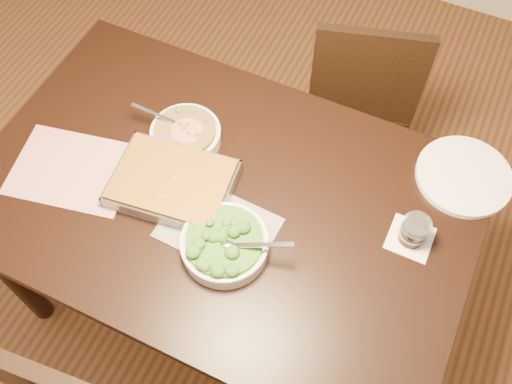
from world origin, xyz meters
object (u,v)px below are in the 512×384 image
at_px(table, 222,212).
at_px(dinner_plate, 464,176).
at_px(baking_dish, 173,184).
at_px(wine_tumbler, 414,230).
at_px(chair_far, 362,87).
at_px(stew_bowl, 186,134).
at_px(broccoli_bowl, 225,244).

height_order(table, dinner_plate, dinner_plate).
relative_size(baking_dish, wine_tumbler, 4.21).
distance_m(baking_dish, wine_tumbler, 0.66).
height_order(table, chair_far, chair_far).
bearing_deg(stew_bowl, dinner_plate, 15.68).
xyz_separation_m(stew_bowl, broccoli_bowl, (0.27, -0.27, 0.00)).
relative_size(table, broccoli_bowl, 5.37).
height_order(broccoli_bowl, dinner_plate, broccoli_bowl).
bearing_deg(broccoli_bowl, chair_far, 84.53).
bearing_deg(baking_dish, table, 9.24).
bearing_deg(table, dinner_plate, 29.97).
distance_m(table, baking_dish, 0.18).
height_order(stew_bowl, wine_tumbler, wine_tumbler).
distance_m(table, broccoli_bowl, 0.21).
xyz_separation_m(baking_dish, dinner_plate, (0.73, 0.38, -0.02)).
distance_m(table, stew_bowl, 0.25).
bearing_deg(chair_far, baking_dish, 53.58).
xyz_separation_m(stew_bowl, baking_dish, (0.05, -0.17, -0.00)).
xyz_separation_m(broccoli_bowl, dinner_plate, (0.51, 0.49, -0.02)).
bearing_deg(broccoli_bowl, dinner_plate, 43.67).
xyz_separation_m(table, broccoli_bowl, (0.09, -0.14, 0.13)).
relative_size(stew_bowl, baking_dish, 0.65).
distance_m(broccoli_bowl, dinner_plate, 0.71).
bearing_deg(stew_bowl, chair_far, 62.22).
bearing_deg(wine_tumbler, broccoli_bowl, -151.12).
xyz_separation_m(table, wine_tumbler, (0.52, 0.10, 0.14)).
bearing_deg(broccoli_bowl, wine_tumbler, 28.88).
height_order(baking_dish, wine_tumbler, wine_tumbler).
xyz_separation_m(broccoli_bowl, baking_dish, (-0.22, 0.11, -0.00)).
bearing_deg(baking_dish, dinner_plate, 20.58).
height_order(broccoli_bowl, chair_far, broccoli_bowl).
xyz_separation_m(wine_tumbler, chair_far, (-0.34, 0.71, -0.33)).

